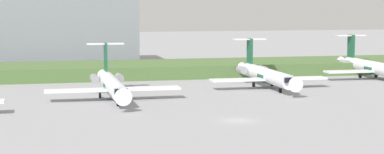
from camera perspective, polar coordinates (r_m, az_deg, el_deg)
name	(u,v)px	position (r m, az deg, el deg)	size (l,w,h in m)	color
ground_plane	(191,93)	(124.51, -0.09, -1.33)	(500.00, 500.00, 0.00)	#939399
grass_berm	(161,69)	(153.89, -2.58, 0.66)	(320.00, 20.00, 2.84)	#4C6B38
regional_jet_third	(112,84)	(117.21, -6.70, -0.60)	(22.81, 31.00, 9.00)	white
regional_jet_fourth	(266,75)	(132.52, 6.19, 0.20)	(22.81, 31.00, 9.00)	white
regional_jet_fifth	(372,67)	(152.27, 14.81, 0.82)	(22.81, 31.00, 9.00)	white
distant_hangar	(31,32)	(179.72, -13.28, 3.68)	(51.60, 28.95, 17.66)	gray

